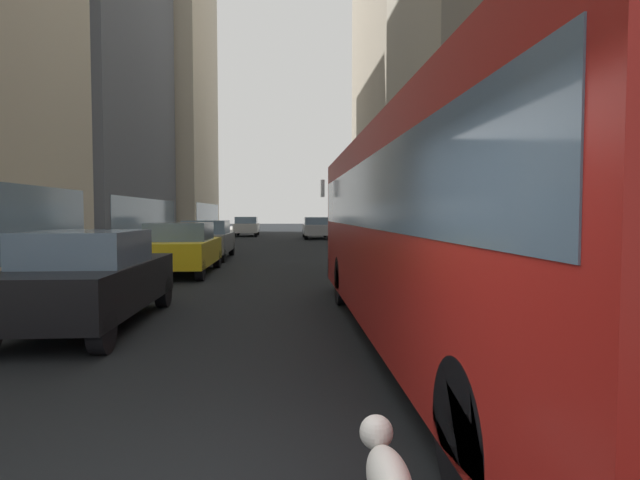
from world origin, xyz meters
TOP-DOWN VIEW (x-y plane):
  - ground_plane at (0.00, 35.00)m, footprint 120.00×120.00m
  - sidewalk_left at (-5.70, 35.00)m, footprint 2.40×110.00m
  - sidewalk_right at (5.70, 35.00)m, footprint 2.40×110.00m
  - building_left_far at (-11.90, 46.50)m, footprint 10.59×15.08m
  - building_right_far at (11.90, 43.47)m, footprint 8.47×21.55m
  - transit_bus at (2.80, 4.47)m, footprint 2.78×11.53m
  - car_black_suv at (-2.80, 6.11)m, footprint 1.77×4.44m
  - car_white_van at (-2.80, 41.75)m, footprint 1.93×4.16m
  - car_silver_sedan at (2.80, 37.03)m, footprint 1.92×4.79m
  - car_yellow_taxi at (-2.80, 13.87)m, footprint 1.94×4.52m
  - car_grey_wagon at (-2.80, 19.36)m, footprint 1.86×4.43m
  - dalmatian_dog at (0.99, -0.19)m, footprint 0.22×0.96m
  - pedestrian_with_handbag at (5.89, 7.43)m, footprint 0.45×0.34m

SIDE VIEW (x-z plane):
  - ground_plane at x=0.00m, z-range 0.00..0.00m
  - sidewalk_left at x=-5.70m, z-range 0.00..0.15m
  - sidewalk_right at x=5.70m, z-range 0.00..0.15m
  - dalmatian_dog at x=0.99m, z-range 0.15..0.87m
  - car_black_suv at x=-2.80m, z-range 0.01..1.63m
  - car_white_van at x=-2.80m, z-range 0.01..1.63m
  - car_grey_wagon at x=-2.80m, z-range 0.01..1.63m
  - car_yellow_taxi at x=-2.80m, z-range 0.02..1.64m
  - car_silver_sedan at x=2.80m, z-range 0.02..1.64m
  - pedestrian_with_handbag at x=5.89m, z-range 0.17..1.86m
  - transit_bus at x=2.80m, z-range 0.25..3.30m
  - building_right_far at x=11.90m, z-range -0.01..26.75m
  - building_left_far at x=-11.90m, z-range -0.01..32.11m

